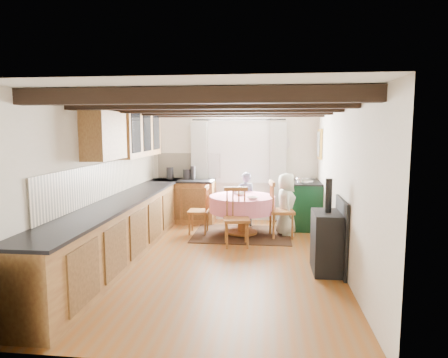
# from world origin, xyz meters

# --- Properties ---
(floor) EXTENTS (3.60, 5.50, 0.00)m
(floor) POSITION_xyz_m (0.00, 0.00, 0.00)
(floor) COLOR brown
(floor) RESTS_ON ground
(ceiling) EXTENTS (3.60, 5.50, 0.00)m
(ceiling) POSITION_xyz_m (0.00, 0.00, 2.40)
(ceiling) COLOR white
(ceiling) RESTS_ON ground
(wall_back) EXTENTS (3.60, 0.00, 2.40)m
(wall_back) POSITION_xyz_m (0.00, 2.75, 1.20)
(wall_back) COLOR silver
(wall_back) RESTS_ON ground
(wall_front) EXTENTS (3.60, 0.00, 2.40)m
(wall_front) POSITION_xyz_m (0.00, -2.75, 1.20)
(wall_front) COLOR silver
(wall_front) RESTS_ON ground
(wall_left) EXTENTS (0.00, 5.50, 2.40)m
(wall_left) POSITION_xyz_m (-1.80, 0.00, 1.20)
(wall_left) COLOR silver
(wall_left) RESTS_ON ground
(wall_right) EXTENTS (0.00, 5.50, 2.40)m
(wall_right) POSITION_xyz_m (1.80, 0.00, 1.20)
(wall_right) COLOR silver
(wall_right) RESTS_ON ground
(beam_a) EXTENTS (3.60, 0.16, 0.16)m
(beam_a) POSITION_xyz_m (0.00, -2.00, 2.31)
(beam_a) COLOR black
(beam_a) RESTS_ON ceiling
(beam_b) EXTENTS (3.60, 0.16, 0.16)m
(beam_b) POSITION_xyz_m (0.00, -1.00, 2.31)
(beam_b) COLOR black
(beam_b) RESTS_ON ceiling
(beam_c) EXTENTS (3.60, 0.16, 0.16)m
(beam_c) POSITION_xyz_m (0.00, 0.00, 2.31)
(beam_c) COLOR black
(beam_c) RESTS_ON ceiling
(beam_d) EXTENTS (3.60, 0.16, 0.16)m
(beam_d) POSITION_xyz_m (0.00, 1.00, 2.31)
(beam_d) COLOR black
(beam_d) RESTS_ON ceiling
(beam_e) EXTENTS (3.60, 0.16, 0.16)m
(beam_e) POSITION_xyz_m (0.00, 2.00, 2.31)
(beam_e) COLOR black
(beam_e) RESTS_ON ceiling
(splash_left) EXTENTS (0.02, 4.50, 0.55)m
(splash_left) POSITION_xyz_m (-1.78, 0.30, 1.20)
(splash_left) COLOR beige
(splash_left) RESTS_ON wall_left
(splash_back) EXTENTS (1.40, 0.02, 0.55)m
(splash_back) POSITION_xyz_m (-1.00, 2.73, 1.20)
(splash_back) COLOR beige
(splash_back) RESTS_ON wall_back
(base_cabinet_left) EXTENTS (0.60, 5.30, 0.88)m
(base_cabinet_left) POSITION_xyz_m (-1.50, 0.00, 0.44)
(base_cabinet_left) COLOR olive
(base_cabinet_left) RESTS_ON floor
(base_cabinet_back) EXTENTS (1.30, 0.60, 0.88)m
(base_cabinet_back) POSITION_xyz_m (-1.05, 2.45, 0.44)
(base_cabinet_back) COLOR olive
(base_cabinet_back) RESTS_ON floor
(worktop_left) EXTENTS (0.64, 5.30, 0.04)m
(worktop_left) POSITION_xyz_m (-1.48, 0.00, 0.90)
(worktop_left) COLOR black
(worktop_left) RESTS_ON base_cabinet_left
(worktop_back) EXTENTS (1.30, 0.64, 0.04)m
(worktop_back) POSITION_xyz_m (-1.05, 2.43, 0.90)
(worktop_back) COLOR black
(worktop_back) RESTS_ON base_cabinet_back
(wall_cabinet_glass) EXTENTS (0.34, 1.80, 0.90)m
(wall_cabinet_glass) POSITION_xyz_m (-1.63, 1.20, 1.95)
(wall_cabinet_glass) COLOR olive
(wall_cabinet_glass) RESTS_ON wall_left
(wall_cabinet_solid) EXTENTS (0.34, 0.90, 0.70)m
(wall_cabinet_solid) POSITION_xyz_m (-1.63, -0.30, 1.90)
(wall_cabinet_solid) COLOR olive
(wall_cabinet_solid) RESTS_ON wall_left
(window_frame) EXTENTS (1.34, 0.03, 1.54)m
(window_frame) POSITION_xyz_m (0.10, 2.73, 1.60)
(window_frame) COLOR white
(window_frame) RESTS_ON wall_back
(window_pane) EXTENTS (1.20, 0.01, 1.40)m
(window_pane) POSITION_xyz_m (0.10, 2.74, 1.60)
(window_pane) COLOR white
(window_pane) RESTS_ON wall_back
(curtain_left) EXTENTS (0.35, 0.10, 2.10)m
(curtain_left) POSITION_xyz_m (-0.75, 2.65, 1.10)
(curtain_left) COLOR #B1B8A4
(curtain_left) RESTS_ON wall_back
(curtain_right) EXTENTS (0.35, 0.10, 2.10)m
(curtain_right) POSITION_xyz_m (0.95, 2.65, 1.10)
(curtain_right) COLOR #B1B8A4
(curtain_right) RESTS_ON wall_back
(curtain_rod) EXTENTS (2.00, 0.03, 0.03)m
(curtain_rod) POSITION_xyz_m (0.10, 2.65, 2.20)
(curtain_rod) COLOR black
(curtain_rod) RESTS_ON wall_back
(wall_picture) EXTENTS (0.04, 0.50, 0.60)m
(wall_picture) POSITION_xyz_m (1.77, 2.30, 1.70)
(wall_picture) COLOR gold
(wall_picture) RESTS_ON wall_right
(wall_plate) EXTENTS (0.30, 0.02, 0.30)m
(wall_plate) POSITION_xyz_m (1.05, 2.72, 1.70)
(wall_plate) COLOR silver
(wall_plate) RESTS_ON wall_back
(rug) EXTENTS (1.82, 1.42, 0.01)m
(rug) POSITION_xyz_m (0.26, 1.51, 0.01)
(rug) COLOR black
(rug) RESTS_ON floor
(dining_table) EXTENTS (1.23, 1.23, 0.74)m
(dining_table) POSITION_xyz_m (0.26, 1.51, 0.37)
(dining_table) COLOR pink
(dining_table) RESTS_ON floor
(chair_near) EXTENTS (0.50, 0.51, 1.01)m
(chair_near) POSITION_xyz_m (0.22, 0.74, 0.50)
(chair_near) COLOR #9D6132
(chair_near) RESTS_ON floor
(chair_left) EXTENTS (0.42, 0.40, 0.93)m
(chair_left) POSITION_xyz_m (-0.57, 1.50, 0.46)
(chair_left) COLOR #9D6132
(chair_left) RESTS_ON floor
(chair_right) EXTENTS (0.54, 0.52, 1.06)m
(chair_right) POSITION_xyz_m (1.00, 1.42, 0.53)
(chair_right) COLOR #9D6132
(chair_right) RESTS_ON floor
(aga_range) EXTENTS (0.68, 1.05, 0.97)m
(aga_range) POSITION_xyz_m (1.47, 2.26, 0.48)
(aga_range) COLOR black
(aga_range) RESTS_ON floor
(cast_iron_stove) EXTENTS (0.40, 0.66, 1.32)m
(cast_iron_stove) POSITION_xyz_m (1.58, -0.34, 0.66)
(cast_iron_stove) COLOR black
(cast_iron_stove) RESTS_ON floor
(child_far) EXTENTS (0.48, 0.39, 1.13)m
(child_far) POSITION_xyz_m (0.29, 2.14, 0.57)
(child_far) COLOR slate
(child_far) RESTS_ON floor
(child_right) EXTENTS (0.40, 0.59, 1.18)m
(child_right) POSITION_xyz_m (1.09, 1.58, 0.59)
(child_right) COLOR beige
(child_right) RESTS_ON floor
(bowl_a) EXTENTS (0.26, 0.26, 0.05)m
(bowl_a) POSITION_xyz_m (0.48, 1.14, 0.77)
(bowl_a) COLOR silver
(bowl_a) RESTS_ON dining_table
(bowl_b) EXTENTS (0.20, 0.20, 0.06)m
(bowl_b) POSITION_xyz_m (0.23, 1.56, 0.77)
(bowl_b) COLOR silver
(bowl_b) RESTS_ON dining_table
(cup) EXTENTS (0.14, 0.14, 0.10)m
(cup) POSITION_xyz_m (0.12, 1.72, 0.79)
(cup) COLOR silver
(cup) RESTS_ON dining_table
(canister_tall) EXTENTS (0.15, 0.15, 0.26)m
(canister_tall) POSITION_xyz_m (-1.37, 2.50, 1.05)
(canister_tall) COLOR #262628
(canister_tall) RESTS_ON worktop_back
(canister_wide) EXTENTS (0.20, 0.20, 0.22)m
(canister_wide) POSITION_xyz_m (-0.99, 2.52, 1.03)
(canister_wide) COLOR #262628
(canister_wide) RESTS_ON worktop_back
(canister_slim) EXTENTS (0.11, 0.11, 0.29)m
(canister_slim) POSITION_xyz_m (-0.86, 2.45, 1.07)
(canister_slim) COLOR #262628
(canister_slim) RESTS_ON worktop_back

